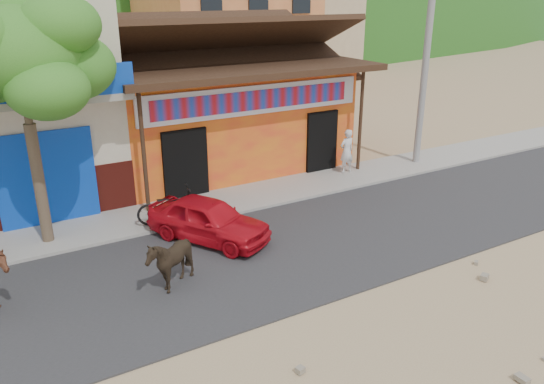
{
  "coord_description": "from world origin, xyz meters",
  "views": [
    {
      "loc": [
        -5.77,
        -7.5,
        6.01
      ],
      "look_at": [
        0.32,
        3.0,
        1.4
      ],
      "focal_mm": 35.0,
      "sensor_mm": 36.0,
      "label": 1
    }
  ],
  "objects_px": {
    "red_car": "(208,220)",
    "pedestrian": "(347,151)",
    "scooter": "(171,205)",
    "utility_pole": "(427,50)",
    "tree": "(29,124)",
    "cow_dark": "(170,262)"
  },
  "relations": [
    {
      "from": "red_car",
      "to": "utility_pole",
      "type": "bearing_deg",
      "value": -18.09
    },
    {
      "from": "tree",
      "to": "utility_pole",
      "type": "distance_m",
      "value": 12.84
    },
    {
      "from": "utility_pole",
      "to": "red_car",
      "type": "height_order",
      "value": "utility_pole"
    },
    {
      "from": "utility_pole",
      "to": "cow_dark",
      "type": "xyz_separation_m",
      "value": [
        -10.86,
        -3.85,
        -3.45
      ]
    },
    {
      "from": "pedestrian",
      "to": "red_car",
      "type": "bearing_deg",
      "value": 17.14
    },
    {
      "from": "tree",
      "to": "scooter",
      "type": "bearing_deg",
      "value": -9.16
    },
    {
      "from": "red_car",
      "to": "pedestrian",
      "type": "height_order",
      "value": "pedestrian"
    },
    {
      "from": "cow_dark",
      "to": "pedestrian",
      "type": "relative_size",
      "value": 0.82
    },
    {
      "from": "scooter",
      "to": "pedestrian",
      "type": "bearing_deg",
      "value": -71.62
    },
    {
      "from": "scooter",
      "to": "tree",
      "type": "bearing_deg",
      "value": 90.66
    },
    {
      "from": "tree",
      "to": "pedestrian",
      "type": "distance_m",
      "value": 10.06
    },
    {
      "from": "utility_pole",
      "to": "scooter",
      "type": "relative_size",
      "value": 4.36
    },
    {
      "from": "scooter",
      "to": "pedestrian",
      "type": "height_order",
      "value": "pedestrian"
    },
    {
      "from": "utility_pole",
      "to": "red_car",
      "type": "bearing_deg",
      "value": -167.38
    },
    {
      "from": "scooter",
      "to": "pedestrian",
      "type": "xyz_separation_m",
      "value": [
        6.7,
        1.01,
        0.28
      ]
    },
    {
      "from": "cow_dark",
      "to": "red_car",
      "type": "relative_size",
      "value": 0.39
    },
    {
      "from": "tree",
      "to": "cow_dark",
      "type": "bearing_deg",
      "value": -61.97
    },
    {
      "from": "tree",
      "to": "scooter",
      "type": "xyz_separation_m",
      "value": [
        3.1,
        -0.5,
        -2.52
      ]
    },
    {
      "from": "cow_dark",
      "to": "red_car",
      "type": "distance_m",
      "value": 2.44
    },
    {
      "from": "cow_dark",
      "to": "red_car",
      "type": "bearing_deg",
      "value": 146.91
    },
    {
      "from": "scooter",
      "to": "pedestrian",
      "type": "relative_size",
      "value": 1.2
    },
    {
      "from": "red_car",
      "to": "pedestrian",
      "type": "distance_m",
      "value": 6.64
    }
  ]
}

